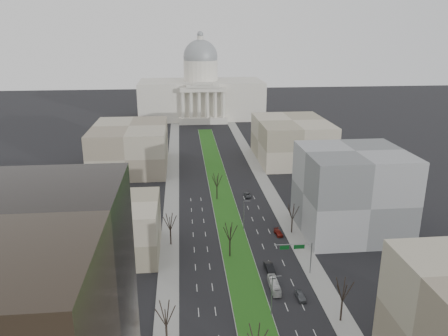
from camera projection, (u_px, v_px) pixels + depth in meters
ground at (223, 199)px, 150.33m from camera, size 600.00×600.00×0.00m
median at (223, 200)px, 149.34m from camera, size 8.00×222.03×0.20m
sidewalk_left at (170, 233)px, 124.96m from camera, size 5.00×330.00×0.15m
sidewalk_right at (290, 228)px, 128.23m from camera, size 5.00×330.00×0.15m
capitol at (201, 92)px, 287.31m from camera, size 80.00×46.00×55.00m
building_beige_left at (108, 228)px, 111.93m from camera, size 26.00×22.00×14.00m
building_grey_right at (352, 192)px, 123.32m from camera, size 28.00×26.00×24.00m
building_far_left at (130, 147)px, 182.29m from camera, size 30.00×40.00×18.00m
building_far_right at (291, 140)px, 193.57m from camera, size 30.00×40.00×18.00m
tree_left_mid at (166, 314)px, 78.31m from camera, size 5.40×5.40×9.72m
tree_left_far at (170, 222)px, 116.30m from camera, size 5.28×5.28×9.50m
tree_right_mid at (343, 290)px, 85.27m from camera, size 5.52×5.52×9.94m
tree_right_far at (293, 212)px, 123.40m from camera, size 5.04×5.04×9.07m
tree_median_b at (230, 232)px, 110.08m from camera, size 5.40×5.40×9.72m
tree_median_c at (217, 180)px, 148.03m from camera, size 5.40×5.40×9.72m
streetlamp_median_b at (272, 295)px, 87.57m from camera, size 1.90×0.20×9.16m
streetlamp_median_c at (244, 215)px, 125.51m from camera, size 1.90×0.20×9.16m
mast_arm_signs at (300, 251)px, 102.34m from camera, size 9.12×0.24×8.09m
car_grey_near at (300, 296)px, 94.38m from camera, size 1.92×4.34×1.45m
car_black at (269, 268)px, 105.37m from camera, size 2.11×5.21×1.68m
car_red at (278, 233)px, 123.92m from camera, size 2.26×4.58×1.28m
car_grey_far at (247, 195)px, 152.18m from camera, size 2.38×4.76×1.30m
box_van at (274, 285)px, 97.70m from camera, size 1.82×7.53×2.09m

